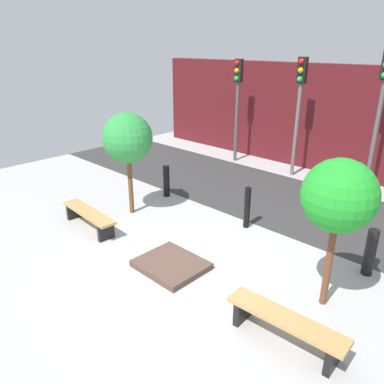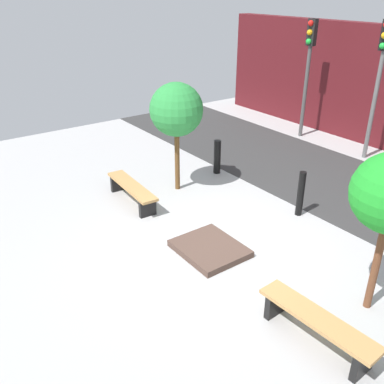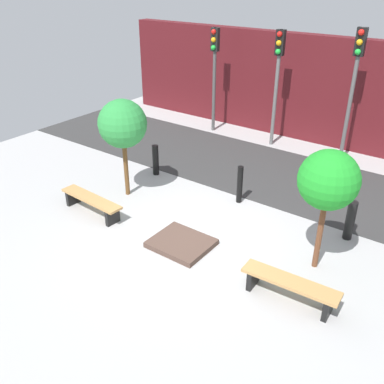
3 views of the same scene
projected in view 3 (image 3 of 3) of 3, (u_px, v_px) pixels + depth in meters
The scene contains 14 objects.
ground_plane at pixel (187, 241), 9.68m from camera, with size 18.00×18.00×0.00m, color #A5A5A5.
road_strip at pixel (275, 174), 12.78m from camera, with size 18.00×3.68×0.01m, color #333333.
building_facade at pixel (325, 92), 14.34m from camera, with size 16.20×0.50×3.56m, color #511419.
bench_left at pixel (91, 202), 10.63m from camera, with size 1.91×0.48×0.44m.
bench_right at pixel (290, 286), 7.83m from camera, with size 1.84×0.50×0.46m.
planter_bed at pixel (181, 243), 9.49m from camera, with size 1.28×1.10×0.13m, color #4E3A30.
tree_behind_left_bench at pixel (123, 124), 10.75m from camera, with size 1.24×1.24×2.62m.
tree_behind_right_bench at pixel (329, 181), 7.96m from camera, with size 1.16×1.16×2.57m.
bollard_far_left at pixel (156, 160), 12.58m from camera, with size 0.19×0.19×0.91m, color black.
bollard_left at pixel (240, 185), 11.05m from camera, with size 0.15×0.15×1.02m, color black.
bollard_center at pixel (350, 220), 9.57m from camera, with size 0.21×0.21×0.95m, color black.
traffic_light_west at pixel (214, 62), 15.02m from camera, with size 0.28×0.27×3.67m.
traffic_light_mid_west at pixel (278, 68), 13.71m from camera, with size 0.28×0.27×3.78m.
traffic_light_mid_east at pixel (355, 73), 12.36m from camera, with size 0.28×0.27×4.02m.
Camera 3 is at (4.84, -6.40, 5.52)m, focal length 40.00 mm.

